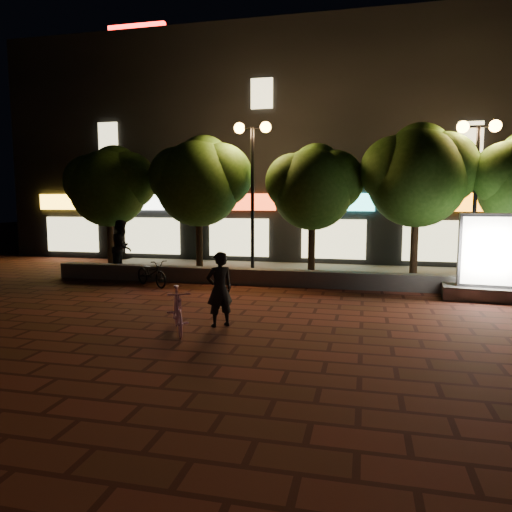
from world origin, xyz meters
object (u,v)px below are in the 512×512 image
(ad_kiosk, at_px, (486,265))
(tree_mid, at_px, (314,184))
(street_lamp_right, at_px, (477,160))
(scooter_parked, at_px, (152,273))
(tree_far_left, at_px, (111,183))
(tree_left, at_px, (200,178))
(street_lamp_left, at_px, (252,160))
(scooter_pink, at_px, (178,310))
(pedestrian, at_px, (122,247))
(tree_right, at_px, (419,172))
(rider, at_px, (220,289))

(ad_kiosk, bearing_deg, tree_mid, 155.23)
(street_lamp_right, relative_size, scooter_parked, 3.12)
(tree_far_left, bearing_deg, tree_mid, -0.00)
(tree_left, relative_size, street_lamp_left, 0.94)
(tree_left, xyz_separation_m, scooter_parked, (-0.77, -2.46, -3.03))
(tree_mid, xyz_separation_m, scooter_pink, (-1.94, -7.19, -2.75))
(tree_far_left, xyz_separation_m, pedestrian, (0.92, -0.96, -2.25))
(street_lamp_left, height_order, scooter_pink, street_lamp_left)
(tree_right, height_order, ad_kiosk, tree_right)
(street_lamp_left, relative_size, rider, 3.23)
(street_lamp_left, distance_m, scooter_parked, 5.02)
(ad_kiosk, xyz_separation_m, rider, (-6.18, -4.24, -0.14))
(street_lamp_left, bearing_deg, tree_far_left, 177.24)
(ad_kiosk, bearing_deg, street_lamp_left, 163.96)
(tree_far_left, height_order, street_lamp_right, street_lamp_right)
(tree_far_left, relative_size, rider, 2.89)
(tree_mid, relative_size, rider, 2.81)
(tree_mid, height_order, rider, tree_mid)
(tree_right, bearing_deg, tree_left, -180.00)
(tree_mid, height_order, street_lamp_left, street_lamp_left)
(tree_mid, xyz_separation_m, scooter_parked, (-4.77, -2.46, -2.80))
(pedestrian, bearing_deg, tree_right, -94.45)
(tree_left, height_order, pedestrian, tree_left)
(tree_right, height_order, street_lamp_right, tree_right)
(street_lamp_left, xyz_separation_m, rider, (0.77, -6.24, -3.23))
(tree_right, bearing_deg, tree_mid, -180.00)
(tree_far_left, relative_size, street_lamp_right, 0.93)
(tree_left, xyz_separation_m, tree_mid, (4.00, -0.00, -0.23))
(tree_far_left, height_order, tree_left, tree_left)
(tree_mid, relative_size, street_lamp_right, 0.90)
(street_lamp_left, height_order, ad_kiosk, street_lamp_left)
(tree_right, relative_size, pedestrian, 2.64)
(tree_right, height_order, scooter_parked, tree_right)
(scooter_pink, bearing_deg, street_lamp_right, 17.93)
(scooter_pink, distance_m, pedestrian, 7.79)
(tree_far_left, xyz_separation_m, tree_right, (10.80, 0.00, 0.27))
(scooter_parked, bearing_deg, tree_left, 15.22)
(ad_kiosk, height_order, rider, ad_kiosk)
(tree_left, height_order, tree_mid, tree_left)
(scooter_pink, bearing_deg, scooter_parked, 93.62)
(tree_right, height_order, scooter_pink, tree_right)
(tree_right, height_order, street_lamp_left, street_lamp_left)
(tree_far_left, bearing_deg, scooter_pink, -52.32)
(rider, xyz_separation_m, pedestrian, (-5.30, 5.54, 0.24))
(scooter_pink, relative_size, pedestrian, 0.81)
(ad_kiosk, relative_size, scooter_parked, 1.46)
(tree_left, relative_size, tree_right, 0.97)
(rider, xyz_separation_m, scooter_parked, (-3.49, 4.04, -0.38))
(tree_far_left, bearing_deg, street_lamp_left, -2.76)
(tree_mid, bearing_deg, rider, -101.13)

